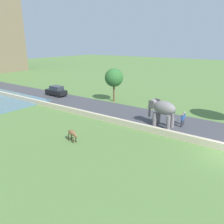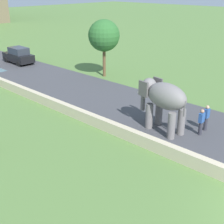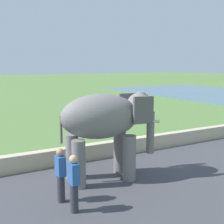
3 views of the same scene
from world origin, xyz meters
name	(u,v)px [view 3 (image 3 of 3)]	position (x,y,z in m)	size (l,w,h in m)	color
elephant	(107,122)	(3.46, 7.30, 2.04)	(1.79, 3.56, 2.99)	slate
person_beside_elephant	(74,183)	(5.18, 5.36, 0.87)	(0.36, 0.22, 1.63)	#33333D
person_trailing	(61,174)	(4.42, 5.28, 0.87)	(0.36, 0.22, 1.63)	#33333D
cow_grey	(141,94)	(-13.78, 20.94, 0.84)	(0.64, 1.42, 1.15)	gray
cow_brown	(113,111)	(-5.20, 12.59, 0.84)	(0.64, 1.42, 1.15)	brown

